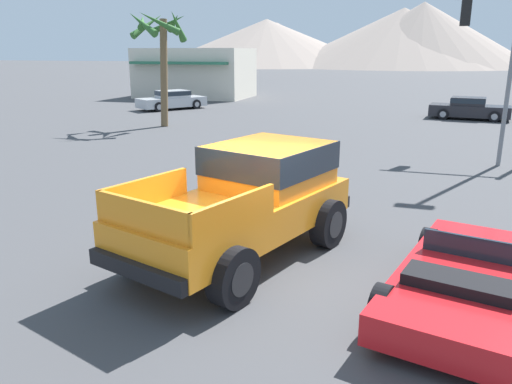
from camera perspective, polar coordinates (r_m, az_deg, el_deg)
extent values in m
plane|color=#424244|center=(9.07, -0.68, -8.33)|extent=(320.00, 320.00, 0.00)
cube|color=orange|center=(9.07, -1.90, -2.54)|extent=(3.42, 5.17, 0.65)
cube|color=orange|center=(9.61, 1.57, 3.11)|extent=(2.42, 2.58, 0.83)
cube|color=#1E2833|center=(9.58, 1.58, 3.98)|extent=(2.47, 2.64, 0.53)
cube|color=orange|center=(8.61, -12.52, 0.00)|extent=(0.69, 1.84, 0.48)
cube|color=orange|center=(7.33, -2.42, -2.42)|extent=(0.69, 1.84, 0.48)
cube|color=orange|center=(7.34, -12.82, -2.79)|extent=(1.85, 0.69, 0.48)
cube|color=black|center=(11.07, 5.89, -0.30)|extent=(1.91, 0.78, 0.24)
cube|color=black|center=(7.50, -13.54, -8.72)|extent=(1.91, 0.78, 0.24)
cylinder|color=black|center=(10.91, -1.40, -1.46)|extent=(0.62, 1.00, 0.95)
cylinder|color=#232326|center=(10.91, -1.40, -1.46)|extent=(0.50, 0.61, 0.52)
cylinder|color=black|center=(9.85, 8.25, -3.55)|extent=(0.62, 1.00, 0.95)
cylinder|color=#232326|center=(9.85, 8.25, -3.55)|extent=(0.50, 0.61, 0.52)
cylinder|color=black|center=(8.87, -13.17, -6.03)|extent=(0.62, 1.00, 0.95)
cylinder|color=#232326|center=(8.87, -13.17, -6.03)|extent=(0.50, 0.61, 0.52)
cylinder|color=black|center=(7.53, -2.57, -9.67)|extent=(0.62, 1.00, 0.95)
cylinder|color=#232326|center=(7.53, -2.57, -9.67)|extent=(0.50, 0.61, 0.52)
cube|color=red|center=(8.16, 22.86, -9.46)|extent=(2.76, 4.52, 0.43)
cube|color=#1E2833|center=(8.44, 23.67, -5.86)|extent=(1.48, 0.43, 0.34)
cube|color=black|center=(7.37, 22.15, -9.59)|extent=(1.53, 0.92, 0.16)
cylinder|color=black|center=(9.50, 19.04, -5.90)|extent=(0.38, 0.71, 0.67)
cylinder|color=#9E9EA3|center=(9.50, 19.04, -5.90)|extent=(0.32, 0.42, 0.37)
cylinder|color=black|center=(7.18, 14.15, -12.73)|extent=(0.38, 0.71, 0.67)
cylinder|color=#9E9EA3|center=(7.18, 14.15, -12.73)|extent=(0.32, 0.42, 0.37)
cube|color=#232328|center=(30.81, 23.19, 8.54)|extent=(4.40, 2.24, 0.61)
cube|color=#232328|center=(30.76, 23.10, 9.53)|extent=(1.95, 1.72, 0.43)
cube|color=#1E2833|center=(30.75, 23.11, 9.63)|extent=(1.99, 1.76, 0.26)
cylinder|color=black|center=(31.62, 25.60, 8.11)|extent=(0.63, 0.30, 0.60)
cylinder|color=#9E9EA3|center=(31.62, 25.60, 8.11)|extent=(0.36, 0.28, 0.33)
cylinder|color=black|center=(29.99, 25.59, 7.78)|extent=(0.63, 0.30, 0.60)
cylinder|color=#9E9EA3|center=(29.99, 25.59, 7.78)|extent=(0.36, 0.28, 0.33)
cylinder|color=black|center=(31.71, 20.86, 8.64)|extent=(0.63, 0.30, 0.60)
cylinder|color=#9E9EA3|center=(31.71, 20.86, 8.64)|extent=(0.36, 0.28, 0.33)
cylinder|color=black|center=(30.09, 20.59, 8.33)|extent=(0.63, 0.30, 0.60)
cylinder|color=#9E9EA3|center=(30.09, 20.59, 8.33)|extent=(0.36, 0.28, 0.33)
cube|color=#B7BABF|center=(33.76, -9.61, 10.10)|extent=(3.95, 4.60, 0.59)
cube|color=#B7BABF|center=(33.77, -9.49, 11.00)|extent=(2.31, 2.39, 0.46)
cube|color=#1E2833|center=(33.76, -9.49, 11.10)|extent=(2.36, 2.44, 0.27)
cylinder|color=black|center=(32.42, -11.06, 9.52)|extent=(0.53, 0.63, 0.61)
cylinder|color=#9E9EA3|center=(32.42, -11.06, 9.52)|extent=(0.38, 0.41, 0.34)
cylinder|color=black|center=(33.91, -12.33, 9.71)|extent=(0.53, 0.63, 0.61)
cylinder|color=#9E9EA3|center=(33.91, -12.33, 9.71)|extent=(0.38, 0.41, 0.34)
cylinder|color=black|center=(33.72, -6.85, 9.93)|extent=(0.53, 0.63, 0.61)
cylinder|color=#9E9EA3|center=(33.72, -6.85, 9.93)|extent=(0.38, 0.41, 0.34)
cylinder|color=black|center=(35.15, -8.25, 10.12)|extent=(0.53, 0.63, 0.61)
cylinder|color=#9E9EA3|center=(35.15, -8.25, 10.12)|extent=(0.38, 0.41, 0.34)
cube|color=black|center=(20.46, 22.86, 18.35)|extent=(0.34, 0.26, 0.90)
sphere|color=red|center=(20.63, 22.91, 19.07)|extent=(0.20, 0.20, 0.20)
sphere|color=orange|center=(20.61, 22.83, 18.33)|extent=(0.20, 0.20, 0.20)
sphere|color=green|center=(20.59, 22.74, 17.58)|extent=(0.20, 0.20, 0.20)
cylinder|color=brown|center=(26.03, -10.47, 13.16)|extent=(0.36, 0.77, 5.24)
cone|color=#2D6028|center=(25.49, -8.94, 18.25)|extent=(0.47, 1.64, 1.52)
cone|color=#2D6028|center=(26.07, -9.36, 18.59)|extent=(1.27, 1.31, 0.93)
cone|color=#2D6028|center=(26.76, -10.02, 18.39)|extent=(1.98, 0.46, 1.11)
cone|color=#2D6028|center=(26.69, -12.33, 18.11)|extent=(1.18, 1.91, 1.36)
cone|color=#2D6028|center=(25.91, -12.88, 18.43)|extent=(1.04, 1.64, 0.94)
cone|color=#2D6028|center=(25.21, -12.87, 18.28)|extent=(1.98, 1.09, 1.31)
cone|color=#2D6028|center=(24.87, -10.99, 18.49)|extent=(1.88, 1.21, 1.20)
cube|color=beige|center=(42.42, -6.98, 13.36)|extent=(8.87, 5.57, 3.91)
cube|color=#286B4C|center=(39.55, -8.94, 14.36)|extent=(7.98, 0.70, 0.20)
cone|color=gray|center=(129.37, 18.46, 16.68)|extent=(51.33, 51.33, 14.70)
cone|color=gray|center=(138.04, 2.36, 16.55)|extent=(42.07, 42.07, 10.91)
cone|color=gray|center=(130.78, 16.41, 16.59)|extent=(59.19, 59.19, 13.61)
cone|color=gray|center=(136.14, 1.22, 16.72)|extent=(59.24, 59.24, 11.63)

